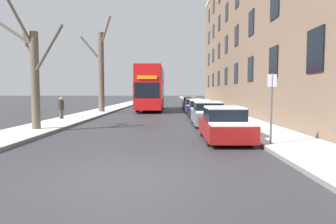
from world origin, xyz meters
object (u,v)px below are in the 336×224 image
(parked_car_2, at_px, (199,109))
(parked_car_3, at_px, (194,106))
(bare_tree_left_1, at_px, (101,69))
(parked_car_1, at_px, (208,114))
(parked_car_4, at_px, (190,103))
(parked_car_0, at_px, (224,125))
(street_sign_post, at_px, (271,106))
(pedestrian_left_sidewalk, at_px, (61,108))
(double_decker_bus, at_px, (151,87))
(bare_tree_left_0, at_px, (33,71))

(parked_car_2, bearing_deg, parked_car_3, 90.00)
(bare_tree_left_1, bearing_deg, parked_car_1, -50.14)
(parked_car_2, xyz_separation_m, parked_car_4, (-0.00, 12.03, 0.01))
(parked_car_2, bearing_deg, parked_car_0, -90.00)
(street_sign_post, bearing_deg, parked_car_4, 93.10)
(pedestrian_left_sidewalk, height_order, street_sign_post, street_sign_post)
(parked_car_2, xyz_separation_m, pedestrian_left_sidewalk, (-9.88, -2.56, 0.26))
(pedestrian_left_sidewalk, xyz_separation_m, street_sign_post, (11.22, -10.15, 0.61))
(parked_car_1, relative_size, parked_car_2, 1.05)
(parked_car_1, distance_m, pedestrian_left_sidewalk, 10.29)
(bare_tree_left_1, xyz_separation_m, pedestrian_left_sidewalk, (-1.00, -7.78, -3.28))
(pedestrian_left_sidewalk, bearing_deg, bare_tree_left_1, -168.65)
(parked_car_0, relative_size, parked_car_1, 0.93)
(parked_car_3, bearing_deg, pedestrian_left_sidewalk, -140.44)
(parked_car_0, distance_m, parked_car_1, 5.57)
(double_decker_bus, bearing_deg, street_sign_post, -75.36)
(double_decker_bus, relative_size, parked_car_3, 2.42)
(parked_car_0, relative_size, parked_car_3, 0.91)
(parked_car_1, bearing_deg, parked_car_3, 90.00)
(bare_tree_left_0, relative_size, parked_car_2, 1.66)
(parked_car_4, bearing_deg, street_sign_post, -86.90)
(bare_tree_left_1, relative_size, double_decker_bus, 0.82)
(parked_car_0, height_order, parked_car_4, parked_car_4)
(parked_car_2, relative_size, parked_car_4, 0.94)
(parked_car_1, bearing_deg, parked_car_4, 90.00)
(bare_tree_left_0, xyz_separation_m, bare_tree_left_1, (0.24, 13.60, 1.16))
(street_sign_post, bearing_deg, double_decker_bus, 104.64)
(bare_tree_left_0, bearing_deg, pedestrian_left_sidewalk, 97.42)
(double_decker_bus, xyz_separation_m, parked_car_2, (4.40, -9.27, -1.94))
(bare_tree_left_1, xyz_separation_m, parked_car_0, (8.88, -16.21, -3.54))
(bare_tree_left_0, distance_m, parked_car_4, 22.48)
(parked_car_0, bearing_deg, street_sign_post, -52.11)
(parked_car_3, distance_m, pedestrian_left_sidewalk, 12.82)
(double_decker_bus, height_order, parked_car_0, double_decker_bus)
(double_decker_bus, height_order, parked_car_3, double_decker_bus)
(double_decker_bus, bearing_deg, parked_car_3, -39.76)
(bare_tree_left_0, bearing_deg, parked_car_2, 42.56)
(pedestrian_left_sidewalk, bearing_deg, parked_car_2, 123.17)
(double_decker_bus, xyz_separation_m, parked_car_4, (4.40, 2.76, -1.93))
(parked_car_2, relative_size, pedestrian_left_sidewalk, 2.55)
(bare_tree_left_0, bearing_deg, bare_tree_left_1, 88.98)
(bare_tree_left_1, xyz_separation_m, street_sign_post, (10.22, -17.93, -2.67))
(parked_car_2, bearing_deg, pedestrian_left_sidewalk, -165.50)
(parked_car_3, bearing_deg, parked_car_1, -90.00)
(bare_tree_left_0, height_order, parked_car_4, bare_tree_left_0)
(bare_tree_left_1, bearing_deg, parked_car_3, 2.46)
(bare_tree_left_1, height_order, street_sign_post, bare_tree_left_1)
(parked_car_0, height_order, parked_car_1, parked_car_1)
(double_decker_bus, distance_m, parked_car_2, 10.44)
(bare_tree_left_1, height_order, parked_car_0, bare_tree_left_1)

